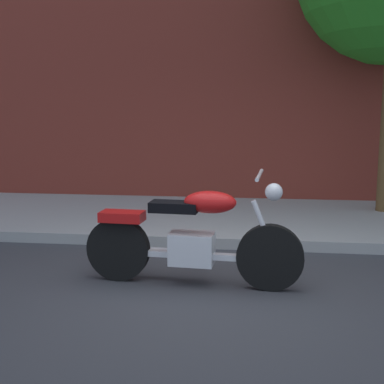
% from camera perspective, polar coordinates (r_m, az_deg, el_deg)
% --- Properties ---
extents(ground_plane, '(60.00, 60.00, 0.00)m').
position_cam_1_polar(ground_plane, '(4.96, 1.92, -11.53)').
color(ground_plane, '#38383D').
extents(sidewalk, '(24.23, 2.96, 0.14)m').
position_cam_1_polar(sidewalk, '(7.93, 3.98, -3.00)').
color(sidewalk, '#9E9E9E').
rests_on(sidewalk, ground).
extents(motorcycle, '(2.21, 0.70, 1.15)m').
position_cam_1_polar(motorcycle, '(5.14, -0.01, -5.21)').
color(motorcycle, black).
rests_on(motorcycle, ground).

